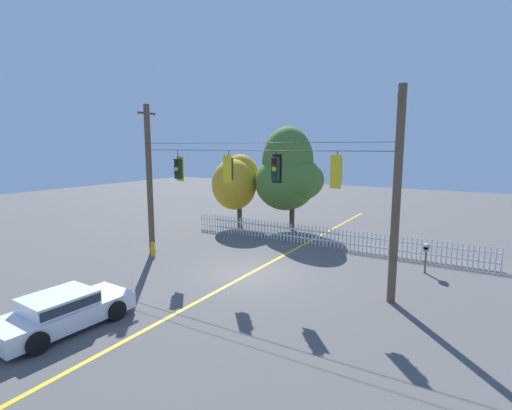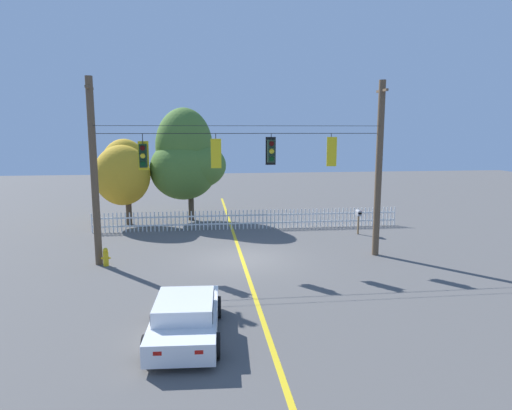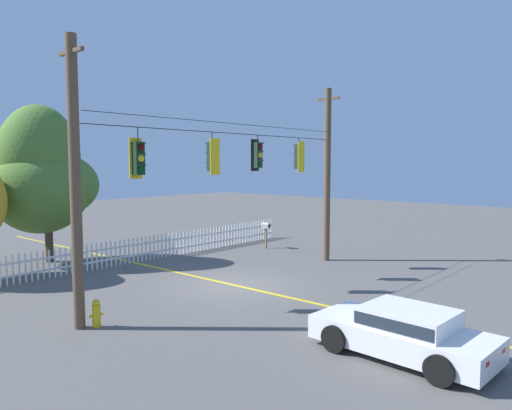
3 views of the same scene
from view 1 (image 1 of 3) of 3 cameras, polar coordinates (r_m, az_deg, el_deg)
name	(u,v)px [view 1 (image 1 of 3)]	position (r m, az deg, el deg)	size (l,w,h in m)	color
ground	(250,273)	(17.13, -0.91, -10.24)	(80.00, 80.00, 0.00)	#565451
lane_centerline_stripe	(250,273)	(17.13, -0.91, -10.23)	(0.16, 36.00, 0.01)	gold
signal_support_span	(250,186)	(16.28, -0.94, 2.85)	(12.34, 1.10, 7.66)	brown
traffic_signal_southbound_primary	(178,169)	(18.68, -11.58, 5.36)	(0.43, 0.38, 1.49)	black
traffic_signal_eastbound_side	(229,169)	(16.81, -4.10, 5.42)	(0.43, 0.38, 1.43)	black
traffic_signal_westbound_side	(276,169)	(15.61, 2.98, 5.47)	(0.43, 0.38, 1.33)	black
traffic_signal_northbound_primary	(337,172)	(14.56, 12.04, 4.92)	(0.43, 0.38, 1.39)	black
white_picket_fence	(321,236)	(21.84, 9.79, -4.67)	(17.29, 0.06, 1.10)	white
autumn_maple_near_fence	(237,182)	(26.59, -2.93, 3.49)	(3.20, 3.36, 5.05)	#473828
autumn_maple_mid	(288,175)	(25.38, 4.89, 4.54)	(4.61, 3.99, 6.90)	#473828
parked_car	(62,310)	(13.48, -27.07, -13.89)	(2.06, 4.12, 1.15)	white
fire_hydrant	(153,249)	(20.28, -15.22, -6.41)	(0.38, 0.22, 0.77)	gold
roadside_mailbox	(426,249)	(18.48, 24.21, -6.10)	(0.25, 0.44, 1.33)	brown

